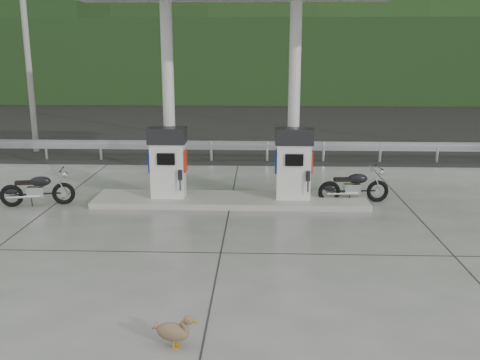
{
  "coord_description": "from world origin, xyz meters",
  "views": [
    {
      "loc": [
        0.75,
        -10.76,
        3.89
      ],
      "look_at": [
        0.3,
        1.0,
        1.0
      ],
      "focal_mm": 40.0,
      "sensor_mm": 36.0,
      "label": 1
    }
  ],
  "objects_px": {
    "motorcycle_left": "(37,190)",
    "duck": "(173,332)",
    "gas_pump_left": "(168,163)",
    "motorcycle_right": "(354,187)",
    "gas_pump_right": "(294,164)"
  },
  "relations": [
    {
      "from": "motorcycle_right",
      "to": "gas_pump_right",
      "type": "bearing_deg",
      "value": -178.54
    },
    {
      "from": "gas_pump_left",
      "to": "motorcycle_right",
      "type": "distance_m",
      "value": 4.83
    },
    {
      "from": "motorcycle_left",
      "to": "duck",
      "type": "xyz_separation_m",
      "value": [
        4.49,
        -6.48,
        -0.2
      ]
    },
    {
      "from": "gas_pump_left",
      "to": "duck",
      "type": "bearing_deg",
      "value": -80.03
    },
    {
      "from": "gas_pump_right",
      "to": "motorcycle_right",
      "type": "height_order",
      "value": "gas_pump_right"
    },
    {
      "from": "gas_pump_left",
      "to": "motorcycle_right",
      "type": "height_order",
      "value": "gas_pump_left"
    },
    {
      "from": "motorcycle_right",
      "to": "duck",
      "type": "bearing_deg",
      "value": -122.37
    },
    {
      "from": "motorcycle_left",
      "to": "motorcycle_right",
      "type": "height_order",
      "value": "motorcycle_right"
    },
    {
      "from": "gas_pump_left",
      "to": "motorcycle_left",
      "type": "bearing_deg",
      "value": -173.12
    },
    {
      "from": "gas_pump_right",
      "to": "motorcycle_left",
      "type": "bearing_deg",
      "value": -176.51
    },
    {
      "from": "motorcycle_left",
      "to": "gas_pump_left",
      "type": "bearing_deg",
      "value": -5.07
    },
    {
      "from": "motorcycle_left",
      "to": "gas_pump_right",
      "type": "bearing_deg",
      "value": -8.45
    },
    {
      "from": "gas_pump_left",
      "to": "gas_pump_right",
      "type": "bearing_deg",
      "value": 0.0
    },
    {
      "from": "motorcycle_left",
      "to": "duck",
      "type": "distance_m",
      "value": 7.89
    },
    {
      "from": "gas_pump_left",
      "to": "gas_pump_right",
      "type": "xyz_separation_m",
      "value": [
        3.2,
        0.0,
        0.0
      ]
    }
  ]
}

